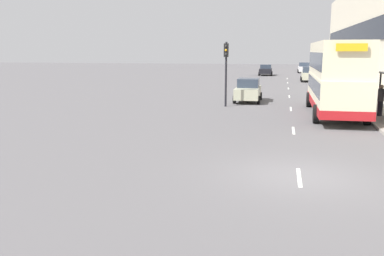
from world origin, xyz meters
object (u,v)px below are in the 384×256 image
at_px(car_1, 266,70).
at_px(car_3, 304,68).
at_px(double_decker_bus_near, 336,77).
at_px(car_0, 248,90).
at_px(traffic_light_far_kerb, 226,63).
at_px(car_2, 309,74).
at_px(pedestrian_at_shelter, 381,100).

xyz_separation_m(car_1, car_3, (6.13, 8.78, 0.05)).
bearing_deg(double_decker_bus_near, car_1, 97.89).
bearing_deg(car_1, car_0, 90.19).
bearing_deg(traffic_light_far_kerb, car_3, 81.23).
xyz_separation_m(car_0, traffic_light_far_kerb, (-1.29, -3.20, 2.10)).
distance_m(car_2, car_3, 21.49).
bearing_deg(car_0, pedestrian_at_shelter, 140.60).
relative_size(double_decker_bus_near, car_3, 2.69).
height_order(double_decker_bus_near, pedestrian_at_shelter, double_decker_bus_near).
xyz_separation_m(car_2, car_3, (0.35, 21.48, -0.01)).
relative_size(car_1, car_3, 1.12).
xyz_separation_m(car_1, car_2, (5.78, -12.70, 0.06)).
height_order(double_decker_bus_near, car_3, double_decker_bus_near).
xyz_separation_m(car_3, pedestrian_at_shelter, (1.97, -50.69, 0.17)).
height_order(car_3, traffic_light_far_kerb, traffic_light_far_kerb).
height_order(car_0, traffic_light_far_kerb, traffic_light_far_kerb).
relative_size(car_0, pedestrian_at_shelter, 2.41).
xyz_separation_m(car_0, car_3, (6.01, 44.13, 0.02)).
distance_m(car_3, pedestrian_at_shelter, 50.73).
relative_size(double_decker_bus_near, car_2, 2.68).
relative_size(car_0, car_1, 0.97).
relative_size(car_2, pedestrian_at_shelter, 2.23).
xyz_separation_m(double_decker_bus_near, pedestrian_at_shelter, (2.40, -0.75, -1.24)).
bearing_deg(car_3, pedestrian_at_shelter, -87.77).
xyz_separation_m(car_2, pedestrian_at_shelter, (2.32, -29.21, 0.16)).
relative_size(car_0, car_2, 1.08).
distance_m(car_0, traffic_light_far_kerb, 4.04).
distance_m(double_decker_bus_near, car_2, 28.50).
xyz_separation_m(car_1, traffic_light_far_kerb, (-1.17, -38.56, 2.13)).
height_order(car_3, pedestrian_at_shelter, pedestrian_at_shelter).
distance_m(double_decker_bus_near, car_0, 8.19).
relative_size(car_3, pedestrian_at_shelter, 2.22).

